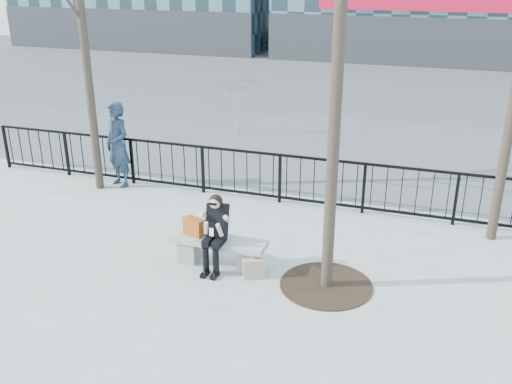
% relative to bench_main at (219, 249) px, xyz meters
% --- Properties ---
extents(ground, '(120.00, 120.00, 0.00)m').
position_rel_bench_main_xyz_m(ground, '(0.00, 0.00, -0.30)').
color(ground, gray).
rests_on(ground, ground).
extents(street_surface, '(60.00, 23.00, 0.01)m').
position_rel_bench_main_xyz_m(street_surface, '(0.00, 15.00, -0.30)').
color(street_surface, '#474747').
rests_on(street_surface, ground).
extents(railing, '(14.00, 0.06, 1.10)m').
position_rel_bench_main_xyz_m(railing, '(0.00, 3.00, 0.25)').
color(railing, black).
rests_on(railing, ground).
extents(tree_grate, '(1.50, 1.50, 0.02)m').
position_rel_bench_main_xyz_m(tree_grate, '(1.90, -0.10, -0.29)').
color(tree_grate, black).
rests_on(tree_grate, ground).
extents(bench_main, '(1.65, 0.46, 0.49)m').
position_rel_bench_main_xyz_m(bench_main, '(0.00, 0.00, 0.00)').
color(bench_main, slate).
rests_on(bench_main, ground).
extents(seated_woman, '(0.50, 0.64, 1.34)m').
position_rel_bench_main_xyz_m(seated_woman, '(0.00, -0.16, 0.37)').
color(seated_woman, black).
rests_on(seated_woman, ground).
extents(handbag, '(0.41, 0.28, 0.31)m').
position_rel_bench_main_xyz_m(handbag, '(-0.46, 0.02, 0.34)').
color(handbag, '#974312').
rests_on(handbag, bench_main).
extents(shopping_bag, '(0.38, 0.28, 0.34)m').
position_rel_bench_main_xyz_m(shopping_bag, '(0.71, -0.24, -0.13)').
color(shopping_bag, tan).
rests_on(shopping_bag, ground).
extents(standing_man, '(0.85, 0.73, 1.97)m').
position_rel_bench_main_xyz_m(standing_man, '(-3.62, 2.80, 0.68)').
color(standing_man, black).
rests_on(standing_man, ground).
extents(vendor_umbrella, '(2.36, 2.39, 1.74)m').
position_rel_bench_main_xyz_m(vendor_umbrella, '(-2.52, 7.73, 0.57)').
color(vendor_umbrella, gold).
rests_on(vendor_umbrella, ground).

